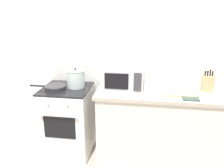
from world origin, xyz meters
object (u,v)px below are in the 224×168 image
object	(u,v)px
frying_pan	(55,87)
knife_block	(208,83)
microwave	(123,77)
oven_mitt	(191,98)
stove	(68,121)
cutting_board	(179,93)
stock_pot	(76,78)

from	to	relation	value
frying_pan	knife_block	world-z (taller)	knife_block
microwave	knife_block	bearing A→B (deg)	3.49
microwave	oven_mitt	xyz separation A→B (m)	(0.78, -0.24, -0.14)
microwave	oven_mitt	bearing A→B (deg)	-16.99
stove	oven_mitt	xyz separation A→B (m)	(1.50, -0.16, 0.47)
stove	cutting_board	world-z (taller)	cutting_board
stock_pot	microwave	xyz separation A→B (m)	(0.60, 0.02, 0.04)
stove	cutting_board	size ratio (longest dim) A/B	2.56
knife_block	oven_mitt	world-z (taller)	knife_block
frying_pan	cutting_board	distance (m)	1.50
stock_pot	microwave	bearing A→B (deg)	1.79
frying_pan	oven_mitt	xyz separation A→B (m)	(1.61, -0.09, -0.02)
frying_pan	cutting_board	xyz separation A→B (m)	(1.50, 0.07, -0.02)
knife_block	cutting_board	bearing A→B (deg)	-157.99
stock_pot	oven_mitt	bearing A→B (deg)	-9.04
knife_block	oven_mitt	distance (m)	0.39
stove	oven_mitt	bearing A→B (deg)	-6.06
frying_pan	knife_block	xyz separation A→B (m)	(1.85, 0.21, 0.07)
stove	knife_block	distance (m)	1.83
knife_block	stock_pot	bearing A→B (deg)	-177.14
stove	microwave	size ratio (longest dim) A/B	1.84
cutting_board	knife_block	xyz separation A→B (m)	(0.35, 0.14, 0.09)
microwave	knife_block	xyz separation A→B (m)	(1.02, 0.06, -0.05)
knife_block	stove	bearing A→B (deg)	-175.34
microwave	knife_block	size ratio (longest dim) A/B	1.86
oven_mitt	microwave	bearing A→B (deg)	163.01
stock_pot	frying_pan	bearing A→B (deg)	-150.39
microwave	cutting_board	world-z (taller)	microwave
stove	oven_mitt	world-z (taller)	oven_mitt
stove	microwave	bearing A→B (deg)	6.31
stock_pot	frying_pan	world-z (taller)	stock_pot
frying_pan	oven_mitt	bearing A→B (deg)	-3.11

